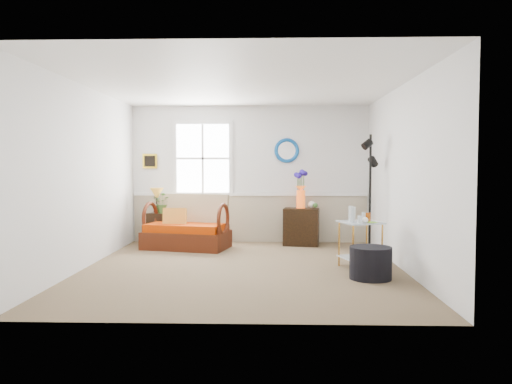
{
  "coord_description": "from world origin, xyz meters",
  "views": [
    {
      "loc": [
        0.4,
        -7.02,
        1.46
      ],
      "look_at": [
        0.18,
        0.44,
        1.07
      ],
      "focal_mm": 35.0,
      "sensor_mm": 36.0,
      "label": 1
    }
  ],
  "objects_px": {
    "side_table": "(360,245)",
    "ottoman": "(370,263)",
    "loveseat": "(186,222)",
    "floor_lamp": "(370,196)",
    "lamp_stand": "(158,228)",
    "cabinet": "(301,227)"
  },
  "relations": [
    {
      "from": "cabinet",
      "to": "ottoman",
      "type": "relative_size",
      "value": 1.26
    },
    {
      "from": "side_table",
      "to": "ottoman",
      "type": "xyz_separation_m",
      "value": [
        0.01,
        -0.68,
        -0.13
      ]
    },
    {
      "from": "floor_lamp",
      "to": "side_table",
      "type": "bearing_deg",
      "value": -131.68
    },
    {
      "from": "loveseat",
      "to": "floor_lamp",
      "type": "height_order",
      "value": "floor_lamp"
    },
    {
      "from": "ottoman",
      "to": "side_table",
      "type": "bearing_deg",
      "value": 91.13
    },
    {
      "from": "cabinet",
      "to": "floor_lamp",
      "type": "xyz_separation_m",
      "value": [
        1.03,
        -1.09,
        0.64
      ]
    },
    {
      "from": "cabinet",
      "to": "ottoman",
      "type": "xyz_separation_m",
      "value": [
        0.73,
        -2.72,
        -0.13
      ]
    },
    {
      "from": "lamp_stand",
      "to": "side_table",
      "type": "bearing_deg",
      "value": -32.28
    },
    {
      "from": "loveseat",
      "to": "lamp_stand",
      "type": "relative_size",
      "value": 2.48
    },
    {
      "from": "floor_lamp",
      "to": "ottoman",
      "type": "relative_size",
      "value": 3.62
    },
    {
      "from": "loveseat",
      "to": "side_table",
      "type": "relative_size",
      "value": 2.16
    },
    {
      "from": "loveseat",
      "to": "cabinet",
      "type": "relative_size",
      "value": 2.12
    },
    {
      "from": "loveseat",
      "to": "floor_lamp",
      "type": "xyz_separation_m",
      "value": [
        3.09,
        -0.67,
        0.51
      ]
    },
    {
      "from": "lamp_stand",
      "to": "floor_lamp",
      "type": "bearing_deg",
      "value": -17.69
    },
    {
      "from": "side_table",
      "to": "ottoman",
      "type": "relative_size",
      "value": 1.23
    },
    {
      "from": "side_table",
      "to": "loveseat",
      "type": "bearing_deg",
      "value": 149.58
    },
    {
      "from": "cabinet",
      "to": "floor_lamp",
      "type": "distance_m",
      "value": 1.63
    },
    {
      "from": "loveseat",
      "to": "lamp_stand",
      "type": "distance_m",
      "value": 0.82
    },
    {
      "from": "loveseat",
      "to": "cabinet",
      "type": "distance_m",
      "value": 2.1
    },
    {
      "from": "loveseat",
      "to": "side_table",
      "type": "height_order",
      "value": "loveseat"
    },
    {
      "from": "loveseat",
      "to": "lamp_stand",
      "type": "height_order",
      "value": "loveseat"
    },
    {
      "from": "loveseat",
      "to": "floor_lamp",
      "type": "relative_size",
      "value": 0.73
    }
  ]
}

